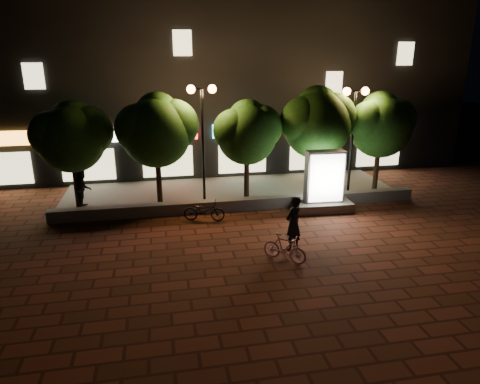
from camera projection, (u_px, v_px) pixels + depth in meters
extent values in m
plane|color=brown|center=(264.00, 249.00, 14.92)|extent=(80.00, 80.00, 0.00)
cube|color=slate|center=(242.00, 204.00, 18.57)|extent=(16.00, 0.45, 0.50)
cube|color=slate|center=(232.00, 191.00, 20.97)|extent=(16.00, 5.00, 0.08)
cube|color=black|center=(213.00, 80.00, 25.51)|extent=(28.00, 8.00, 10.00)
cube|color=beige|center=(4.00, 169.00, 20.96)|extent=(2.60, 0.10, 1.60)
cube|color=white|center=(85.00, 136.00, 21.21)|extent=(3.20, 0.12, 0.70)
cube|color=beige|center=(88.00, 165.00, 21.67)|extent=(2.60, 0.10, 1.60)
cube|color=red|center=(166.00, 133.00, 21.92)|extent=(3.20, 0.12, 0.70)
cube|color=beige|center=(168.00, 161.00, 22.39)|extent=(2.60, 0.10, 1.60)
cube|color=#48F9FF|center=(242.00, 131.00, 22.64)|extent=(3.20, 0.12, 0.70)
cube|color=beige|center=(242.00, 158.00, 23.10)|extent=(2.60, 0.10, 1.60)
cube|color=orange|center=(314.00, 128.00, 23.35)|extent=(3.20, 0.12, 0.70)
cube|color=beige|center=(312.00, 155.00, 23.82)|extent=(2.60, 0.10, 1.60)
cube|color=silver|center=(381.00, 126.00, 24.07)|extent=(3.20, 0.12, 0.70)
cube|color=beige|center=(378.00, 152.00, 24.53)|extent=(2.60, 0.10, 1.60)
cube|color=beige|center=(34.00, 76.00, 19.95)|extent=(0.90, 0.10, 1.20)
cube|color=beige|center=(182.00, 43.00, 20.74)|extent=(0.90, 0.10, 1.20)
cube|color=beige|center=(334.00, 83.00, 22.79)|extent=(0.90, 0.10, 1.20)
cube|color=beige|center=(405.00, 54.00, 23.04)|extent=(0.90, 0.10, 1.20)
cylinder|color=black|center=(76.00, 183.00, 18.33)|extent=(0.24, 0.24, 2.25)
sphere|color=#235C1B|center=(71.00, 139.00, 17.75)|extent=(2.80, 2.80, 2.80)
sphere|color=#235C1B|center=(88.00, 131.00, 17.97)|extent=(2.10, 2.10, 2.10)
sphere|color=#235C1B|center=(53.00, 135.00, 17.42)|extent=(1.96, 1.96, 1.96)
sphere|color=#235C1B|center=(73.00, 121.00, 17.87)|extent=(1.82, 1.82, 1.82)
cylinder|color=black|center=(159.00, 178.00, 18.95)|extent=(0.24, 0.24, 2.34)
sphere|color=#235C1B|center=(156.00, 133.00, 18.33)|extent=(3.00, 3.00, 3.00)
sphere|color=#235C1B|center=(173.00, 125.00, 18.56)|extent=(2.25, 2.25, 2.25)
sphere|color=#235C1B|center=(139.00, 128.00, 17.99)|extent=(2.10, 2.10, 2.10)
sphere|color=#235C1B|center=(157.00, 114.00, 18.44)|extent=(1.95, 1.95, 1.95)
cylinder|color=black|center=(247.00, 174.00, 19.68)|extent=(0.24, 0.24, 2.21)
sphere|color=#235C1B|center=(247.00, 135.00, 19.11)|extent=(2.70, 2.70, 2.70)
sphere|color=#235C1B|center=(260.00, 127.00, 19.33)|extent=(2.03, 2.03, 2.02)
sphere|color=#235C1B|center=(234.00, 130.00, 18.78)|extent=(1.89, 1.89, 1.89)
sphere|color=#235C1B|center=(247.00, 119.00, 19.25)|extent=(1.76, 1.76, 1.76)
cylinder|color=black|center=(314.00, 169.00, 20.24)|extent=(0.24, 0.24, 2.43)
sphere|color=#235C1B|center=(317.00, 125.00, 19.60)|extent=(3.10, 3.10, 3.10)
sphere|color=#235C1B|center=(332.00, 118.00, 19.83)|extent=(2.33, 2.33, 2.33)
sphere|color=#235C1B|center=(304.00, 121.00, 19.26)|extent=(2.17, 2.17, 2.17)
sphere|color=#235C1B|center=(317.00, 107.00, 19.70)|extent=(2.01, 2.02, 2.02)
cylinder|color=black|center=(376.00, 167.00, 20.83)|extent=(0.24, 0.24, 2.29)
sphere|color=#235C1B|center=(381.00, 127.00, 20.23)|extent=(2.90, 2.90, 2.90)
sphere|color=#235C1B|center=(393.00, 120.00, 20.45)|extent=(2.18, 2.17, 2.17)
sphere|color=#235C1B|center=(370.00, 123.00, 19.89)|extent=(2.03, 2.03, 2.03)
sphere|color=#235C1B|center=(380.00, 111.00, 20.35)|extent=(1.89, 1.88, 1.88)
cylinder|color=black|center=(203.00, 147.00, 18.71)|extent=(0.12, 0.12, 5.00)
cylinder|color=black|center=(202.00, 89.00, 17.93)|extent=(0.90, 0.08, 0.08)
sphere|color=orange|center=(191.00, 89.00, 17.85)|extent=(0.36, 0.36, 0.36)
sphere|color=orange|center=(212.00, 89.00, 18.01)|extent=(0.36, 0.36, 0.36)
cylinder|color=black|center=(352.00, 144.00, 19.99)|extent=(0.12, 0.12, 4.80)
cylinder|color=black|center=(356.00, 91.00, 19.24)|extent=(0.90, 0.08, 0.08)
sphere|color=orange|center=(347.00, 91.00, 19.16)|extent=(0.36, 0.36, 0.36)
sphere|color=orange|center=(365.00, 91.00, 19.33)|extent=(0.36, 0.36, 0.36)
cube|color=slate|center=(323.00, 206.00, 18.50)|extent=(2.49, 1.32, 0.41)
cube|color=#4C4C51|center=(324.00, 177.00, 18.09)|extent=(1.65, 0.63, 2.24)
cube|color=white|center=(327.00, 178.00, 17.81)|extent=(1.48, 0.10, 2.04)
cube|color=white|center=(322.00, 175.00, 18.36)|extent=(1.48, 0.10, 2.04)
imported|color=#B97AA0|center=(285.00, 248.00, 13.89)|extent=(1.43, 1.36, 0.93)
imported|color=black|center=(293.00, 223.00, 14.57)|extent=(0.85, 0.79, 1.94)
imported|color=black|center=(204.00, 211.00, 17.27)|extent=(1.76, 0.98, 0.88)
imported|color=black|center=(83.00, 187.00, 18.49)|extent=(0.73, 0.92, 1.83)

